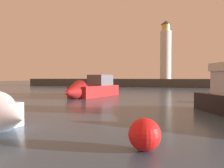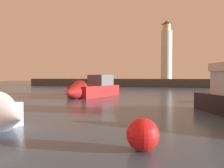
% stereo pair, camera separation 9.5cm
% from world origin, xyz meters
% --- Properties ---
extents(ground_plane, '(220.00, 220.00, 0.00)m').
position_xyz_m(ground_plane, '(0.00, 26.28, 0.00)').
color(ground_plane, '#384C60').
extents(breakwater, '(70.25, 5.52, 1.96)m').
position_xyz_m(breakwater, '(0.00, 52.57, 0.98)').
color(breakwater, '#423F3D').
rests_on(breakwater, ground_plane).
extents(lighthouse, '(2.62, 2.62, 14.20)m').
position_xyz_m(lighthouse, '(2.34, 52.57, 8.68)').
color(lighthouse, silver).
rests_on(lighthouse, breakwater).
extents(motorboat_1, '(4.68, 9.19, 3.19)m').
position_xyz_m(motorboat_1, '(-4.58, 21.90, 0.89)').
color(motorboat_1, '#B21E1E').
rests_on(motorboat_1, ground_plane).
extents(mooring_buoy, '(1.01, 1.01, 1.01)m').
position_xyz_m(mooring_buoy, '(4.50, 5.41, 0.51)').
color(mooring_buoy, red).
rests_on(mooring_buoy, ground_plane).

